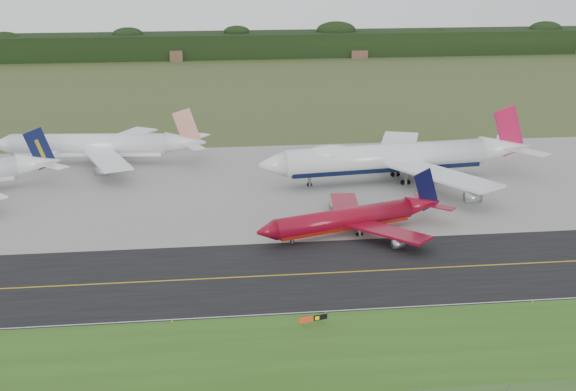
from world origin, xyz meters
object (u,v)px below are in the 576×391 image
Objects in this scene: jet_ba_747 at (395,157)px; taxiway_sign at (313,319)px; jet_red_737 at (354,218)px; jet_star_tail at (100,145)px.

taxiway_sign is (-32.01, -75.27, -5.04)m from jet_ba_747.
jet_red_737 is 83.40m from jet_star_tail.
jet_ba_747 is 1.25× the size of jet_star_tail.
jet_ba_747 reaches higher than jet_star_tail.
jet_red_737 is (-17.51, -35.10, -2.91)m from jet_ba_747.
jet_star_tail reaches higher than taxiway_sign.
jet_ba_747 is 81.95m from taxiway_sign.
taxiway_sign is at bearing -66.97° from jet_star_tail.
taxiway_sign is at bearing -113.04° from jet_ba_747.
jet_ba_747 is at bearing -18.78° from jet_star_tail.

